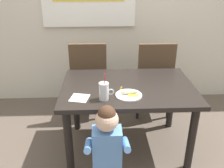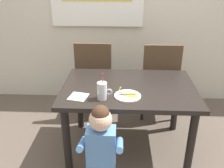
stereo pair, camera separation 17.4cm
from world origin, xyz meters
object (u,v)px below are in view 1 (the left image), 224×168
at_px(dining_chair_left, 89,75).
at_px(dining_chair_right, 153,75).
at_px(paper_napkin, 80,98).
at_px(toddler_standing, 107,143).
at_px(peeled_banana, 130,92).
at_px(dining_table, 128,95).
at_px(milk_cup, 104,92).
at_px(snack_plate, 129,95).

relative_size(dining_chair_left, dining_chair_right, 1.00).
bearing_deg(paper_napkin, dining_chair_left, 87.63).
relative_size(dining_chair_left, toddler_standing, 1.15).
bearing_deg(peeled_banana, toddler_standing, -116.62).
xyz_separation_m(dining_table, milk_cup, (-0.23, -0.26, 0.17)).
relative_size(dining_chair_right, milk_cup, 3.85).
bearing_deg(dining_chair_right, dining_table, 59.29).
xyz_separation_m(dining_table, peeled_banana, (-0.00, -0.19, 0.13)).
bearing_deg(dining_table, milk_cup, -131.27).
bearing_deg(peeled_banana, milk_cup, -163.84).
height_order(dining_chair_left, milk_cup, dining_chair_left).
xyz_separation_m(snack_plate, paper_napkin, (-0.42, -0.03, -0.00)).
bearing_deg(snack_plate, toddler_standing, -116.23).
relative_size(dining_chair_left, paper_napkin, 6.40).
relative_size(toddler_standing, snack_plate, 3.64).
bearing_deg(snack_plate, dining_chair_left, 113.65).
bearing_deg(peeled_banana, dining_chair_right, 65.27).
bearing_deg(milk_cup, dining_chair_right, 55.96).
distance_m(dining_chair_left, milk_cup, 0.98).
bearing_deg(dining_chair_left, snack_plate, 113.65).
xyz_separation_m(dining_chair_left, peeled_banana, (0.39, -0.87, 0.20)).
relative_size(dining_chair_right, paper_napkin, 6.40).
height_order(dining_table, snack_plate, snack_plate).
distance_m(dining_chair_right, peeled_banana, 0.94).
bearing_deg(snack_plate, dining_table, 86.26).
bearing_deg(dining_chair_left, dining_chair_right, 177.50).
height_order(dining_table, dining_chair_left, dining_chair_left).
height_order(dining_chair_right, milk_cup, dining_chair_right).
bearing_deg(toddler_standing, paper_napkin, 120.67).
relative_size(dining_chair_left, milk_cup, 3.85).
bearing_deg(dining_table, peeled_banana, -91.19).
bearing_deg(peeled_banana, dining_table, 88.81).
relative_size(dining_table, paper_napkin, 8.29).
bearing_deg(dining_table, toddler_standing, -109.21).
distance_m(dining_table, dining_chair_left, 0.79).
height_order(dining_chair_right, snack_plate, dining_chair_right).
xyz_separation_m(milk_cup, paper_napkin, (-0.21, 0.03, -0.06)).
bearing_deg(peeled_banana, dining_chair_left, 114.46).
bearing_deg(milk_cup, paper_napkin, 172.75).
bearing_deg(peeled_banana, snack_plate, -128.12).
relative_size(dining_chair_right, toddler_standing, 1.15).
bearing_deg(toddler_standing, snack_plate, 63.77).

